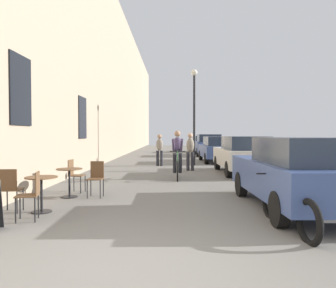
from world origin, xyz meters
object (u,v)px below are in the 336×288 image
pedestrian_mid (160,148)px  parked_car_second (243,154)px  cafe_chair_mid_toward_street (96,176)px  pedestrian_near (190,149)px  parked_car_fourth (208,145)px  parked_car_fifth (203,144)px  cafe_chair_mid_toward_wall (74,173)px  cyclist_on_bicycle (177,156)px  parked_car_nearest (297,172)px  parked_car_third (217,149)px  street_lamp (194,105)px  cafe_chair_near_toward_wall (10,187)px  parked_motorcycle (288,205)px  cafe_table_mid (69,176)px  cafe_chair_near_toward_street (32,192)px  cafe_table_near (41,187)px

pedestrian_mid → parked_car_second: (3.47, -3.17, -0.11)m
cafe_chair_mid_toward_street → pedestrian_mid: size_ratio=0.56×
pedestrian_near → parked_car_fourth: (1.89, 10.22, -0.10)m
parked_car_fifth → cafe_chair_mid_toward_wall: bearing=-104.6°
parked_car_fifth → parked_car_second: bearing=-89.9°
cafe_chair_mid_toward_street → cyclist_on_bicycle: size_ratio=0.51×
parked_car_nearest → parked_car_third: bearing=90.1°
street_lamp → parked_car_third: bearing=52.6°
cyclist_on_bicycle → parked_car_fifth: bearing=81.8°
cyclist_on_bicycle → pedestrian_near: 2.69m
pedestrian_near → parked_car_fifth: 15.66m
cafe_chair_near_toward_wall → parked_motorcycle: 5.26m
cafe_table_mid → parked_car_second: 7.41m
cafe_chair_mid_toward_wall → pedestrian_mid: size_ratio=0.56×
cafe_chair_mid_toward_wall → parked_car_nearest: bearing=-20.9°
cafe_chair_near_toward_wall → cafe_chair_mid_toward_street: 2.19m
cafe_chair_near_toward_street → parked_car_third: (5.14, 12.83, 0.24)m
cyclist_on_bicycle → cafe_table_mid: bearing=-128.3°
cafe_chair_mid_toward_street → pedestrian_near: size_ratio=0.54×
cyclist_on_bicycle → cafe_chair_mid_toward_wall: bearing=-135.2°
cafe_chair_near_toward_street → parked_motorcycle: bearing=-6.3°
cyclist_on_bicycle → street_lamp: 5.77m
cafe_chair_mid_toward_wall → cafe_chair_near_toward_wall: bearing=-103.9°
cyclist_on_bicycle → parked_car_nearest: cyclist_on_bicycle is taller
cafe_chair_near_toward_wall → street_lamp: street_lamp is taller
cyclist_on_bicycle → pedestrian_mid: (-0.82, 4.71, 0.08)m
parked_car_fifth → parked_motorcycle: 24.41m
parked_car_nearest → parked_motorcycle: parked_car_nearest is taller
cafe_table_near → pedestrian_mid: (2.01, 9.82, 0.37)m
cafe_table_near → parked_car_fourth: (5.32, 17.95, 0.30)m
parked_car_fourth → cyclist_on_bicycle: bearing=-101.0°
cafe_chair_near_toward_wall → pedestrian_mid: size_ratio=0.56×
cafe_chair_near_toward_street → parked_car_second: bearing=53.5°
pedestrian_near → parked_car_fourth: pedestrian_near is taller
cafe_table_near → cafe_chair_near_toward_street: bearing=-83.3°
cyclist_on_bicycle → parked_car_fifth: (2.62, 18.15, -0.05)m
cafe_chair_mid_toward_wall → parked_motorcycle: cafe_chair_mid_toward_wall is taller
cafe_table_mid → cyclist_on_bicycle: cyclist_on_bicycle is taller
cafe_chair_mid_toward_wall → pedestrian_mid: pedestrian_mid is taller
cyclist_on_bicycle → pedestrian_near: cyclist_on_bicycle is taller
parked_car_second → cafe_table_mid: bearing=-137.0°
cafe_chair_near_toward_wall → parked_car_fourth: (5.91, 18.02, 0.31)m
parked_motorcycle → parked_car_second: bearing=83.3°
cafe_table_mid → cafe_chair_mid_toward_street: (0.66, 0.08, -0.00)m
parked_car_fifth → cyclist_on_bicycle: bearing=-98.2°
parked_car_nearest → parked_car_fourth: (0.08, 17.67, 0.04)m
parked_car_nearest → parked_motorcycle: bearing=-115.6°
cafe_table_mid → cafe_chair_mid_toward_street: bearing=6.6°
cafe_table_mid → pedestrian_mid: (1.95, 8.22, 0.37)m
cafe_chair_mid_toward_wall → cafe_chair_near_toward_street: bearing=-88.3°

